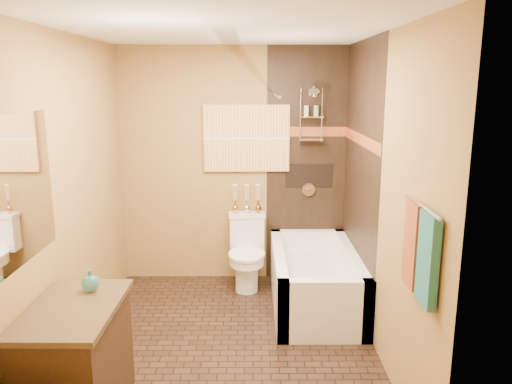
{
  "coord_description": "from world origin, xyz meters",
  "views": [
    {
      "loc": [
        0.2,
        -3.76,
        2.13
      ],
      "look_at": [
        0.23,
        0.4,
        1.21
      ],
      "focal_mm": 35.0,
      "sensor_mm": 36.0,
      "label": 1
    }
  ],
  "objects_px": {
    "sunset_painting": "(247,138)",
    "toilet": "(247,252)",
    "bathtub": "(315,284)",
    "vanity": "(76,362)"
  },
  "relations": [
    {
      "from": "bathtub",
      "to": "vanity",
      "type": "relative_size",
      "value": 1.7
    },
    {
      "from": "toilet",
      "to": "vanity",
      "type": "height_order",
      "value": "vanity"
    },
    {
      "from": "sunset_painting",
      "to": "bathtub",
      "type": "xyz_separation_m",
      "value": [
        0.66,
        -0.73,
        -1.33
      ]
    },
    {
      "from": "toilet",
      "to": "vanity",
      "type": "bearing_deg",
      "value": -119.39
    },
    {
      "from": "bathtub",
      "to": "sunset_painting",
      "type": "bearing_deg",
      "value": 132.46
    },
    {
      "from": "sunset_painting",
      "to": "bathtub",
      "type": "relative_size",
      "value": 0.6
    },
    {
      "from": "sunset_painting",
      "to": "toilet",
      "type": "height_order",
      "value": "sunset_painting"
    },
    {
      "from": "vanity",
      "to": "bathtub",
      "type": "bearing_deg",
      "value": 44.39
    },
    {
      "from": "toilet",
      "to": "bathtub",
      "type": "bearing_deg",
      "value": -37.97
    },
    {
      "from": "toilet",
      "to": "sunset_painting",
      "type": "bearing_deg",
      "value": 87.27
    }
  ]
}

